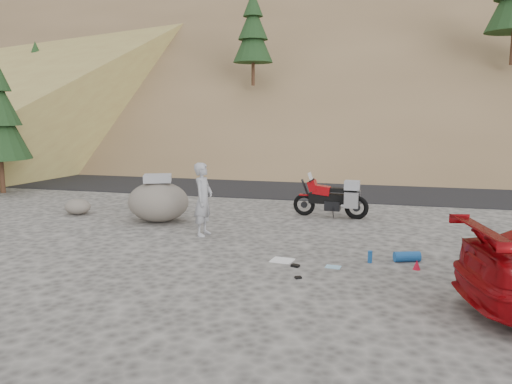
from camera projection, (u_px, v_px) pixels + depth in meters
ground at (270, 244)px, 11.27m from camera, size 140.00×140.00×0.00m
road at (319, 186)px, 19.88m from camera, size 120.00×7.00×0.05m
hillside at (361, 26)px, 48.59m from camera, size 120.00×73.00×46.72m
motorcycle at (334, 198)px, 13.95m from camera, size 2.13×0.69×1.27m
man at (204, 235)px, 12.05m from camera, size 0.45×0.66×1.76m
boulder at (158, 201)px, 13.45m from camera, size 1.88×1.67×1.26m
small_rock at (78, 207)px, 14.43m from camera, size 0.82×0.76×0.45m
gear_white_cloth at (282, 260)px, 10.00m from camera, size 0.48×0.44×0.01m
gear_blue_mat at (407, 257)px, 9.93m from camera, size 0.55×0.36×0.21m
gear_bottle at (370, 257)px, 9.85m from camera, size 0.10×0.10×0.24m
gear_funnel at (417, 265)px, 9.43m from camera, size 0.17×0.17×0.18m
gear_glove_a at (295, 266)px, 9.61m from camera, size 0.18×0.16×0.04m
gear_glove_b at (298, 277)px, 8.94m from camera, size 0.14×0.13×0.04m
gear_blue_cloth at (333, 267)px, 9.59m from camera, size 0.31×0.24×0.01m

